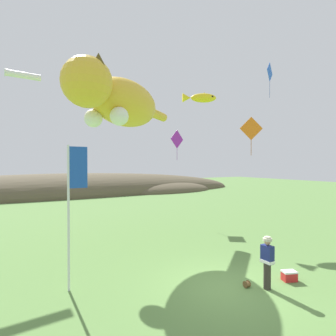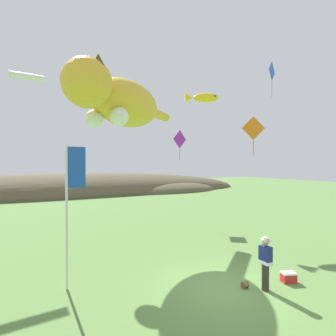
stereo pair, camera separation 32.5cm
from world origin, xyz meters
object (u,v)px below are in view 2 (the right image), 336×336
(festival_banner_pole, at_px, (71,195))
(kite_tube_streamer, at_px, (26,76))
(festival_attendant, at_px, (265,262))
(kite_fish_windsock, at_px, (202,98))
(picnic_cooler, at_px, (288,277))
(kite_spool, at_px, (245,285))
(kite_diamond_blue, at_px, (272,71))
(kite_diamond_violet, at_px, (180,139))
(kite_giant_cat, at_px, (120,101))
(kite_diamond_orange, at_px, (253,128))

(festival_banner_pole, xyz_separation_m, kite_tube_streamer, (-1.37, 7.97, 6.14))
(festival_attendant, bearing_deg, kite_fish_windsock, 67.00)
(festival_attendant, bearing_deg, picnic_cooler, 1.38)
(kite_spool, distance_m, kite_tube_streamer, 15.60)
(kite_spool, relative_size, picnic_cooler, 0.39)
(kite_tube_streamer, relative_size, kite_diamond_blue, 0.95)
(kite_spool, bearing_deg, kite_diamond_violet, 70.65)
(kite_spool, xyz_separation_m, festival_banner_pole, (-5.20, 2.77, 3.07))
(festival_attendant, height_order, kite_diamond_blue, kite_diamond_blue)
(picnic_cooler, height_order, festival_banner_pole, festival_banner_pole)
(kite_spool, bearing_deg, kite_diamond_blue, 32.98)
(picnic_cooler, xyz_separation_m, festival_banner_pole, (-6.92, 3.16, 3.00))
(kite_diamond_blue, bearing_deg, kite_giant_cat, 157.35)
(kite_fish_windsock, bearing_deg, kite_diamond_blue, -78.35)
(kite_giant_cat, distance_m, kite_diamond_blue, 8.48)
(kite_diamond_blue, bearing_deg, kite_diamond_violet, 102.80)
(kite_tube_streamer, distance_m, kite_diamond_violet, 10.80)
(kite_spool, xyz_separation_m, kite_tube_streamer, (-6.57, 10.74, 9.21))
(festival_attendant, relative_size, kite_diamond_orange, 0.78)
(festival_attendant, distance_m, kite_giant_cat, 10.05)
(kite_fish_windsock, xyz_separation_m, kite_diamond_orange, (0.83, -3.96, -2.59))
(kite_fish_windsock, bearing_deg, kite_diamond_orange, -78.12)
(festival_attendant, bearing_deg, kite_diamond_orange, 47.28)
(festival_attendant, xyz_separation_m, kite_tube_streamer, (-7.09, 11.16, 8.37))
(kite_fish_windsock, bearing_deg, festival_attendant, -113.00)
(kite_tube_streamer, xyz_separation_m, kite_diamond_orange, (11.74, -6.12, -2.99))
(festival_attendant, relative_size, kite_giant_cat, 0.23)
(festival_attendant, relative_size, kite_diamond_blue, 0.91)
(kite_fish_windsock, xyz_separation_m, kite_diamond_violet, (-0.59, 2.11, -2.78))
(kite_spool, height_order, picnic_cooler, picnic_cooler)
(kite_tube_streamer, bearing_deg, kite_spool, -58.55)
(picnic_cooler, relative_size, kite_diamond_blue, 0.29)
(festival_attendant, distance_m, picnic_cooler, 1.43)
(festival_attendant, height_order, picnic_cooler, festival_attendant)
(picnic_cooler, distance_m, kite_diamond_blue, 10.59)
(festival_attendant, bearing_deg, kite_tube_streamer, 122.41)
(kite_spool, bearing_deg, picnic_cooler, -12.79)
(festival_banner_pole, bearing_deg, kite_giant_cat, 53.04)
(kite_giant_cat, relative_size, kite_diamond_orange, 3.46)
(festival_attendant, relative_size, festival_banner_pole, 0.36)
(picnic_cooler, height_order, kite_tube_streamer, kite_tube_streamer)
(kite_tube_streamer, height_order, kite_diamond_orange, kite_tube_streamer)
(kite_diamond_orange, height_order, kite_diamond_blue, kite_diamond_blue)
(kite_fish_windsock, bearing_deg, kite_tube_streamer, 168.76)
(kite_tube_streamer, bearing_deg, kite_diamond_blue, -31.24)
(picnic_cooler, height_order, kite_fish_windsock, kite_fish_windsock)
(kite_spool, distance_m, kite_fish_windsock, 13.03)
(festival_banner_pole, xyz_separation_m, kite_diamond_blue, (10.58, 0.72, 6.15))
(kite_fish_windsock, distance_m, kite_diamond_blue, 5.20)
(kite_spool, bearing_deg, festival_banner_pole, 151.96)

